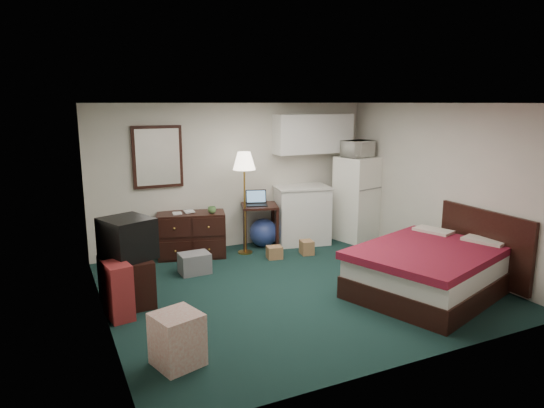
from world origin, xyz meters
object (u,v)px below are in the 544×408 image
floor_lamp (245,203)px  suitcase (118,291)px  dresser (192,235)px  tv_stand (126,282)px  bed (429,271)px  desk (259,226)px  fridge (356,199)px  kitchen_counter (301,215)px

floor_lamp → suitcase: (-2.31, -1.71, -0.52)m
dresser → tv_stand: dresser is taller
dresser → floor_lamp: floor_lamp is taller
bed → suitcase: 3.96m
floor_lamp → tv_stand: bearing=-148.2°
desk → fridge: size_ratio=0.50×
dresser → fridge: 3.09m
bed → tv_stand: bearing=140.8°
desk → tv_stand: desk is taller
desk → fridge: (1.82, -0.29, 0.39)m
kitchen_counter → bed: 2.90m
bed → dresser: bearing=110.7°
tv_stand → bed: bearing=-22.3°
kitchen_counter → suitcase: kitchen_counter is taller
bed → fridge: bearing=57.1°
floor_lamp → fridge: floor_lamp is taller
bed → kitchen_counter: bearing=78.2°
fridge → bed: size_ratio=0.79×
floor_lamp → desk: bearing=28.1°
floor_lamp → fridge: bearing=-2.8°
kitchen_counter → suitcase: (-3.48, -1.87, -0.17)m
desk → bed: size_ratio=0.39×
tv_stand → fridge: bearing=13.9°
fridge → suitcase: bearing=-174.6°
floor_lamp → bed: bearing=-60.6°
desk → tv_stand: (-2.51, -1.53, -0.09)m
tv_stand → suitcase: size_ratio=0.97×
tv_stand → suitcase: 0.40m
dresser → bed: dresser is taller
dresser → suitcase: dresser is taller
dresser → fridge: (3.04, -0.30, 0.40)m
tv_stand → suitcase: suitcase is taller
bed → suitcase: bearing=146.5°
bed → tv_stand: 3.93m
kitchen_counter → floor_lamp: bearing=-160.2°
suitcase → fridge: bearing=10.4°
dresser → desk: bearing=15.1°
floor_lamp → kitchen_counter: (1.17, 0.17, -0.35)m
floor_lamp → desk: floor_lamp is taller
kitchen_counter → tv_stand: size_ratio=1.55×
desk → tv_stand: 2.94m
dresser → suitcase: bearing=-111.6°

